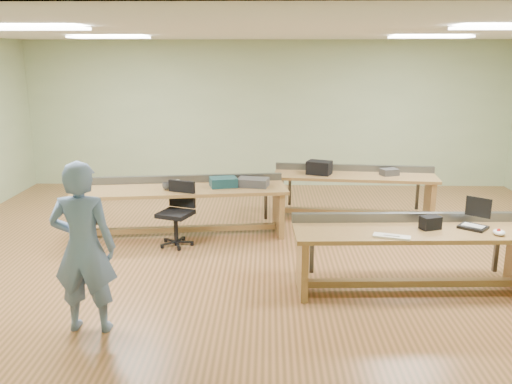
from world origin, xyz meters
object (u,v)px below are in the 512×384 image
(parts_bin_teal, at_px, (223,182))
(parts_bin_grey, at_px, (253,182))
(person, at_px, (83,248))
(laptop_base, at_px, (473,227))
(workbench_front, at_px, (412,245))
(workbench_mid, at_px, (181,199))
(task_chair, at_px, (177,222))
(camera_bag, at_px, (430,223))
(mug, at_px, (167,186))
(drinks_can, at_px, (178,183))
(workbench_back, at_px, (354,186))

(parts_bin_teal, bearing_deg, parts_bin_grey, 3.71)
(person, relative_size, laptop_base, 5.91)
(parts_bin_grey, bearing_deg, person, -116.98)
(workbench_front, xyz_separation_m, workbench_mid, (-3.01, 1.95, 0.01))
(workbench_mid, distance_m, parts_bin_grey, 1.13)
(workbench_front, height_order, task_chair, task_chair)
(task_chair, bearing_deg, camera_bag, -4.22)
(mug, bearing_deg, drinks_can, 50.60)
(workbench_front, bearing_deg, mug, 148.07)
(workbench_mid, height_order, mug, workbench_mid)
(workbench_back, height_order, mug, workbench_back)
(task_chair, bearing_deg, workbench_back, 48.33)
(camera_bag, relative_size, task_chair, 0.24)
(workbench_back, bearing_deg, parts_bin_teal, -150.89)
(laptop_base, xyz_separation_m, mug, (-3.89, 1.77, 0.04))
(task_chair, relative_size, drinks_can, 8.18)
(workbench_mid, distance_m, camera_bag, 3.75)
(parts_bin_teal, bearing_deg, task_chair, -140.79)
(workbench_mid, xyz_separation_m, mug, (-0.19, -0.14, 0.24))
(workbench_mid, distance_m, drinks_can, 0.25)
(mug, bearing_deg, workbench_front, -29.59)
(camera_bag, relative_size, parts_bin_teal, 0.56)
(parts_bin_teal, xyz_separation_m, mug, (-0.83, -0.21, -0.02))
(workbench_front, distance_m, mug, 3.68)
(parts_bin_grey, relative_size, drinks_can, 4.05)
(workbench_back, height_order, camera_bag, camera_bag)
(task_chair, distance_m, parts_bin_grey, 1.31)
(workbench_back, bearing_deg, camera_bag, -75.99)
(workbench_front, distance_m, workbench_back, 2.95)
(workbench_front, xyz_separation_m, person, (-3.49, -1.03, 0.32))
(workbench_back, height_order, laptop_base, workbench_back)
(workbench_back, height_order, task_chair, task_chair)
(camera_bag, bearing_deg, laptop_base, -16.96)
(workbench_mid, distance_m, laptop_base, 4.17)
(workbench_back, bearing_deg, workbench_mid, -154.63)
(person, xyz_separation_m, camera_bag, (3.67, 1.04, -0.04))
(person, relative_size, camera_bag, 7.82)
(workbench_front, relative_size, workbench_mid, 0.86)
(parts_bin_teal, relative_size, parts_bin_grey, 0.87)
(person, xyz_separation_m, laptop_base, (4.18, 1.07, -0.10))
(mug, height_order, drinks_can, drinks_can)
(workbench_mid, relative_size, mug, 23.94)
(workbench_mid, height_order, parts_bin_teal, parts_bin_teal)
(laptop_base, relative_size, camera_bag, 1.32)
(camera_bag, bearing_deg, task_chair, 134.42)
(workbench_front, bearing_deg, parts_bin_teal, 137.14)
(parts_bin_grey, bearing_deg, mug, -169.50)
(drinks_can, bearing_deg, task_chair, -83.09)
(workbench_front, relative_size, laptop_base, 9.51)
(parts_bin_grey, relative_size, mug, 3.34)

